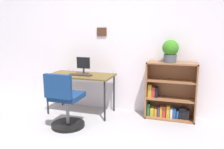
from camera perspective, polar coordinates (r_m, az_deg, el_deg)
The scene contains 7 objects.
wall_back at distance 4.29m, azimuth -0.94°, elevation 8.31°, with size 5.20×0.12×2.57m.
desk at distance 4.11m, azimuth -7.79°, elevation -0.71°, with size 1.16×0.59×0.71m.
monitor at distance 4.11m, azimuth -7.14°, elevation 2.24°, with size 0.25×0.17×0.30m.
keyboard at distance 4.02m, azimuth -7.94°, elevation -0.08°, with size 0.42×0.11×0.02m, color #34201D.
office_chair at distance 3.57m, azimuth -11.60°, elevation -7.28°, with size 0.52×0.55×0.88m.
bookshelf_low at distance 4.01m, azimuth 14.14°, elevation -4.71°, with size 0.82×0.30×0.97m.
potted_plant_on_shelf at distance 3.83m, azimuth 14.36°, elevation 5.82°, with size 0.26×0.26×0.37m.
Camera 1 is at (1.38, -1.90, 1.50)m, focal length 36.64 mm.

